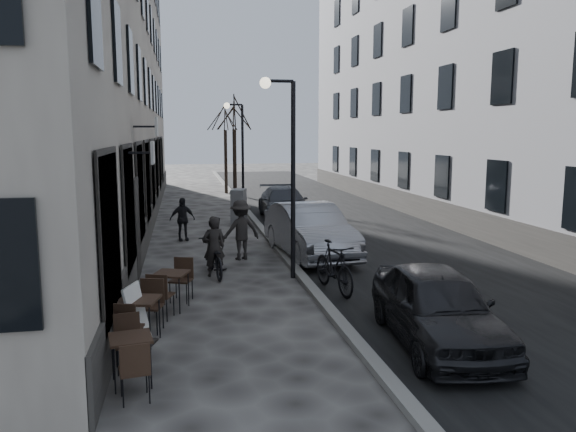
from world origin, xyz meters
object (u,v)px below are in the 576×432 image
object	(u,v)px
bistro_set_a	(131,355)
sign_board	(139,322)
bicycle	(214,258)
pedestrian_far	(182,219)
streetlamp_far	(239,145)
tree_far	(225,117)
pedestrian_near	(214,243)
moped	(334,267)
streetlamp_near	(286,156)
utility_cabinet	(239,207)
pedestrian_mid	(241,230)
car_mid	(310,230)
bistro_set_c	(171,287)
tree_near	(234,114)
car_near	(437,306)
car_far	(284,203)
bistro_set_b	(139,316)

from	to	relation	value
bistro_set_a	sign_board	distance (m)	1.52
bicycle	pedestrian_far	xyz separation A→B (m)	(-0.81, 5.14, 0.28)
streetlamp_far	tree_far	size ratio (longest dim) A/B	0.89
streetlamp_far	sign_board	size ratio (longest dim) A/B	4.56
pedestrian_near	moped	world-z (taller)	pedestrian_near
streetlamp_near	utility_cabinet	size ratio (longest dim) A/B	3.54
pedestrian_mid	car_mid	distance (m)	2.10
bistro_set_c	moped	world-z (taller)	moped
streetlamp_far	car_mid	xyz separation A→B (m)	(1.17, -9.53, -2.36)
tree_far	bistro_set_c	world-z (taller)	tree_far
bicycle	moped	xyz separation A→B (m)	(2.70, -2.02, 0.12)
pedestrian_mid	car_mid	size ratio (longest dim) A/B	0.37
streetlamp_far	tree_far	bearing A→B (deg)	89.54
tree_near	car_near	size ratio (longest dim) A/B	1.40
streetlamp_near	pedestrian_mid	xyz separation A→B (m)	(-0.93, 2.41, -2.27)
tree_far	bicycle	bearing A→B (deg)	-95.31
bistro_set_c	car_far	xyz separation A→B (m)	(4.63, 12.08, 0.19)
streetlamp_near	pedestrian_mid	size ratio (longest dim) A/B	2.87
bicycle	car_near	bearing A→B (deg)	115.70
bistro_set_c	pedestrian_near	size ratio (longest dim) A/B	1.12
pedestrian_near	pedestrian_mid	bearing A→B (deg)	-98.34
utility_cabinet	moped	world-z (taller)	utility_cabinet
bistro_set_a	pedestrian_near	xyz separation A→B (m)	(1.62, 6.89, 0.29)
bistro_set_b	streetlamp_far	bearing A→B (deg)	92.43
tree_far	bistro_set_b	bearing A→B (deg)	-97.95
streetlamp_far	moped	bearing A→B (deg)	-86.30
pedestrian_near	pedestrian_far	size ratio (longest dim) A/B	0.99
sign_board	pedestrian_near	bearing A→B (deg)	91.81
streetlamp_near	car_near	xyz separation A→B (m)	(1.79, -5.00, -2.47)
bistro_set_c	tree_near	bearing A→B (deg)	100.10
bistro_set_a	pedestrian_near	distance (m)	7.08
streetlamp_far	bistro_set_c	size ratio (longest dim) A/B	3.04
pedestrian_near	moped	size ratio (longest dim) A/B	0.74
bistro_set_b	pedestrian_far	bearing A→B (deg)	99.89
streetlamp_far	utility_cabinet	distance (m)	3.91
streetlamp_near	pedestrian_far	bearing A→B (deg)	114.80
tree_far	car_mid	bearing A→B (deg)	-86.60
streetlamp_far	pedestrian_far	bearing A→B (deg)	-112.71
moped	pedestrian_far	bearing A→B (deg)	106.08
car_near	car_mid	distance (m)	7.49
sign_board	bistro_set_c	bearing A→B (deg)	94.04
bistro_set_a	car_near	size ratio (longest dim) A/B	0.38
pedestrian_mid	car_far	size ratio (longest dim) A/B	0.38
pedestrian_far	car_near	bearing A→B (deg)	-81.90
streetlamp_far	pedestrian_near	bearing A→B (deg)	-99.46
bistro_set_c	pedestrian_mid	xyz separation A→B (m)	(1.95, 4.52, 0.39)
tree_far	moped	xyz separation A→B (m)	(0.80, -22.46, -4.06)
tree_near	tree_far	size ratio (longest dim) A/B	1.00
streetlamp_near	streetlamp_far	world-z (taller)	same
tree_near	pedestrian_far	xyz separation A→B (m)	(-2.71, -9.30, -3.91)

